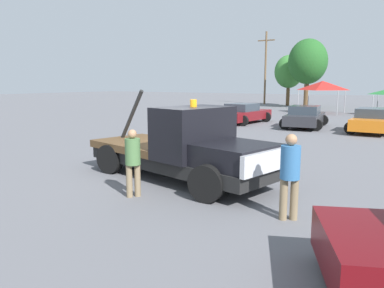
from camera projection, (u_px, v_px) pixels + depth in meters
ground_plane at (177, 179)px, 10.73m from camera, size 160.00×160.00×0.00m
tow_truck at (186, 149)px, 10.33m from camera, size 6.31×3.26×2.51m
person_near_truck at (290, 171)px, 7.36m from camera, size 0.39×0.39×1.74m
person_at_hood at (133, 158)px, 8.88m from camera, size 0.36×0.36×1.64m
parked_car_maroon at (243, 114)px, 25.33m from camera, size 2.75×4.86×1.34m
parked_car_charcoal at (305, 117)px, 22.85m from camera, size 2.78×4.70×1.34m
parked_car_orange at (373, 120)px, 20.71m from camera, size 2.40×4.86×1.34m
canopy_tent_red at (323, 86)px, 33.32m from camera, size 3.39×3.39×2.87m
tree_left at (289, 72)px, 44.19m from camera, size 3.33×3.33×5.95m
tree_center at (308, 62)px, 39.86m from camera, size 4.10×4.10×7.33m
utility_pole at (265, 66)px, 47.27m from camera, size 2.20×0.24×9.03m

